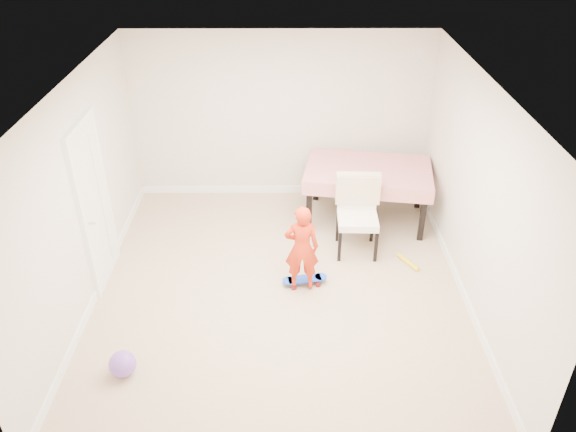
{
  "coord_description": "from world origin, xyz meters",
  "views": [
    {
      "loc": [
        0.07,
        -5.5,
        4.44
      ],
      "look_at": [
        0.1,
        0.2,
        0.95
      ],
      "focal_mm": 35.0,
      "sensor_mm": 36.0,
      "label": 1
    }
  ],
  "objects_px": {
    "skateboard": "(305,281)",
    "child": "(302,250)",
    "dining_table": "(366,194)",
    "balloon": "(123,364)",
    "dining_chair": "(358,217)"
  },
  "relations": [
    {
      "from": "dining_table",
      "to": "child",
      "type": "distance_m",
      "value": 1.95
    },
    {
      "from": "child",
      "to": "balloon",
      "type": "bearing_deg",
      "value": 36.99
    },
    {
      "from": "skateboard",
      "to": "child",
      "type": "relative_size",
      "value": 0.5
    },
    {
      "from": "dining_table",
      "to": "balloon",
      "type": "distance_m",
      "value": 4.21
    },
    {
      "from": "dining_table",
      "to": "dining_chair",
      "type": "bearing_deg",
      "value": -96.21
    },
    {
      "from": "dining_chair",
      "to": "balloon",
      "type": "height_order",
      "value": "dining_chair"
    },
    {
      "from": "dining_chair",
      "to": "child",
      "type": "bearing_deg",
      "value": -131.64
    },
    {
      "from": "balloon",
      "to": "dining_chair",
      "type": "bearing_deg",
      "value": 40.09
    },
    {
      "from": "dining_chair",
      "to": "child",
      "type": "distance_m",
      "value": 1.12
    },
    {
      "from": "skateboard",
      "to": "child",
      "type": "xyz_separation_m",
      "value": [
        -0.05,
        -0.08,
        0.53
      ]
    },
    {
      "from": "skateboard",
      "to": "balloon",
      "type": "height_order",
      "value": "balloon"
    },
    {
      "from": "skateboard",
      "to": "child",
      "type": "bearing_deg",
      "value": -130.36
    },
    {
      "from": "child",
      "to": "dining_table",
      "type": "bearing_deg",
      "value": -120.86
    },
    {
      "from": "dining_chair",
      "to": "skateboard",
      "type": "relative_size",
      "value": 1.87
    },
    {
      "from": "dining_table",
      "to": "dining_chair",
      "type": "relative_size",
      "value": 1.66
    }
  ]
}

